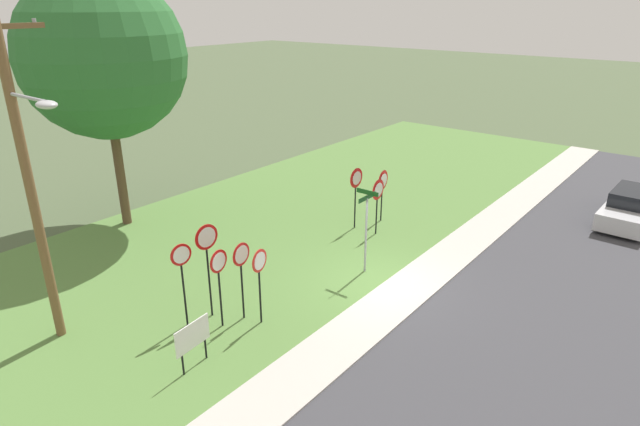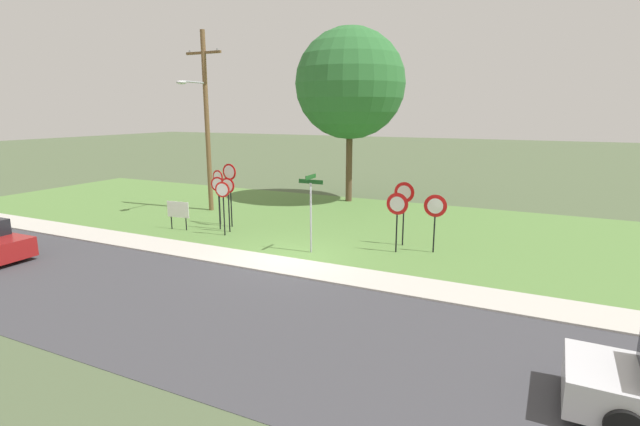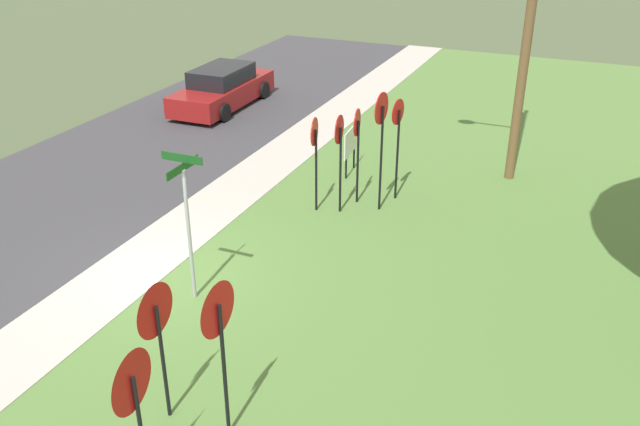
{
  "view_description": "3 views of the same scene",
  "coord_description": "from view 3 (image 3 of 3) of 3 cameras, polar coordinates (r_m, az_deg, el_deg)",
  "views": [
    {
      "loc": [
        -12.97,
        -7.72,
        8.5
      ],
      "look_at": [
        0.4,
        2.88,
        1.65
      ],
      "focal_mm": 29.79,
      "sensor_mm": 36.0,
      "label": 1
    },
    {
      "loc": [
        7.8,
        -13.77,
        5.13
      ],
      "look_at": [
        -0.19,
        2.88,
        1.09
      ],
      "focal_mm": 26.06,
      "sensor_mm": 36.0,
      "label": 2
    },
    {
      "loc": [
        9.35,
        7.4,
        7.13
      ],
      "look_at": [
        -0.42,
        3.17,
        1.88
      ],
      "focal_mm": 38.19,
      "sensor_mm": 36.0,
      "label": 3
    }
  ],
  "objects": [
    {
      "name": "grass_median",
      "position": [
        11.83,
        12.12,
        -11.41
      ],
      "size": [
        44.0,
        12.0,
        0.04
      ],
      "primitive_type": "cube",
      "color": "#567F3D",
      "rests_on": "ground_plane"
    },
    {
      "name": "street_name_post",
      "position": [
        12.3,
        -11.06,
        -0.18
      ],
      "size": [
        0.96,
        0.82,
        2.88
      ],
      "rotation": [
        0.0,
        0.0,
        0.01
      ],
      "color": "#9EA0A8",
      "rests_on": "grass_median"
    },
    {
      "name": "stop_sign_far_center",
      "position": [
        15.58,
        -0.43,
        5.73
      ],
      "size": [
        0.65,
        0.14,
        2.28
      ],
      "rotation": [
        0.0,
        0.0,
        0.18
      ],
      "color": "black",
      "rests_on": "grass_median"
    },
    {
      "name": "stop_sign_near_right",
      "position": [
        15.52,
        5.16,
        7.29
      ],
      "size": [
        0.73,
        0.11,
        2.85
      ],
      "rotation": [
        0.0,
        0.0,
        -0.07
      ],
      "color": "black",
      "rests_on": "grass_median"
    },
    {
      "name": "stop_sign_far_right",
      "position": [
        16.26,
        6.53,
        7.02
      ],
      "size": [
        0.61,
        0.12,
        2.51
      ],
      "rotation": [
        0.0,
        0.0,
        -0.14
      ],
      "color": "black",
      "rests_on": "grass_median"
    },
    {
      "name": "parked_hatchback_near",
      "position": [
        24.0,
        -8.17,
        10.28
      ],
      "size": [
        4.61,
        1.95,
        1.39
      ],
      "rotation": [
        0.0,
        0.0,
        0.02
      ],
      "color": "maroon",
      "rests_on": "road_asphalt"
    },
    {
      "name": "yield_sign_near_right",
      "position": [
        9.68,
        -13.58,
        -8.81
      ],
      "size": [
        0.81,
        0.1,
        2.23
      ],
      "rotation": [
        0.0,
        0.0,
        0.0
      ],
      "color": "black",
      "rests_on": "grass_median"
    },
    {
      "name": "notice_board",
      "position": [
        17.97,
        2.57,
        5.82
      ],
      "size": [
        1.1,
        0.13,
        1.25
      ],
      "rotation": [
        0.0,
        0.0,
        0.09
      ],
      "color": "black",
      "rests_on": "grass_median"
    },
    {
      "name": "sidewalk_strip",
      "position": [
        14.32,
        -15.45,
        -4.55
      ],
      "size": [
        44.0,
        1.6,
        0.06
      ],
      "primitive_type": "cube",
      "color": "#BCB7AD",
      "rests_on": "ground_plane"
    },
    {
      "name": "ground_plane",
      "position": [
        13.9,
        -12.82,
        -5.38
      ],
      "size": [
        160.0,
        160.0,
        0.0
      ],
      "primitive_type": "plane",
      "color": "#4C5B3D"
    },
    {
      "name": "yield_sign_near_left",
      "position": [
        8.65,
        -15.41,
        -14.29
      ],
      "size": [
        0.83,
        0.12,
        2.17
      ],
      "rotation": [
        0.0,
        0.0,
        0.08
      ],
      "color": "black",
      "rests_on": "grass_median"
    },
    {
      "name": "stop_sign_far_left",
      "position": [
        15.48,
        1.65,
        5.85
      ],
      "size": [
        0.67,
        0.11,
        2.37
      ],
      "rotation": [
        0.0,
        0.0,
        0.1
      ],
      "color": "black",
      "rests_on": "grass_median"
    },
    {
      "name": "yield_sign_far_left",
      "position": [
        9.09,
        -8.5,
        -9.22
      ],
      "size": [
        0.79,
        0.11,
        2.49
      ],
      "rotation": [
        0.0,
        0.0,
        -0.04
      ],
      "color": "black",
      "rests_on": "grass_median"
    },
    {
      "name": "stop_sign_near_left",
      "position": [
        16.0,
        3.14,
        6.43
      ],
      "size": [
        0.65,
        0.12,
        2.35
      ],
      "rotation": [
        0.0,
        0.0,
        0.13
      ],
      "color": "black",
      "rests_on": "grass_median"
    }
  ]
}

